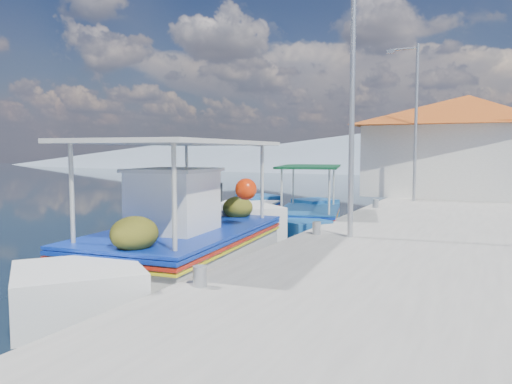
% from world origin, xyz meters
% --- Properties ---
extents(ground, '(160.00, 160.00, 0.00)m').
position_xyz_m(ground, '(0.00, 0.00, 0.00)').
color(ground, black).
rests_on(ground, ground).
extents(quay, '(5.00, 44.00, 0.50)m').
position_xyz_m(quay, '(5.90, 6.00, 0.25)').
color(quay, '#A5A29B').
rests_on(quay, ground).
extents(bollards, '(0.20, 17.20, 0.30)m').
position_xyz_m(bollards, '(3.80, 5.25, 0.65)').
color(bollards, '#A5A8AD').
rests_on(bollards, quay).
extents(main_caique, '(3.19, 8.90, 2.95)m').
position_xyz_m(main_caique, '(1.81, -0.46, 0.57)').
color(main_caique, silver).
rests_on(main_caique, ground).
extents(caique_green_canopy, '(2.73, 5.70, 2.21)m').
position_xyz_m(caique_green_canopy, '(2.29, 5.71, 0.33)').
color(caique_green_canopy, '#174E8D').
rests_on(caique_green_canopy, ground).
extents(caique_blue_hull, '(2.56, 6.04, 1.09)m').
position_xyz_m(caique_blue_hull, '(0.22, 4.99, 0.30)').
color(caique_blue_hull, '#174E8D').
rests_on(caique_blue_hull, ground).
extents(harbor_building, '(10.49, 10.49, 4.40)m').
position_xyz_m(harbor_building, '(6.20, 15.00, 2.78)').
color(harbor_building, white).
rests_on(harbor_building, quay).
extents(lamp_post_near, '(1.21, 0.14, 6.00)m').
position_xyz_m(lamp_post_near, '(4.51, 2.00, 3.85)').
color(lamp_post_near, '#A5A8AD').
rests_on(lamp_post_near, quay).
extents(lamp_post_far, '(1.21, 0.14, 6.00)m').
position_xyz_m(lamp_post_far, '(4.51, 11.00, 3.85)').
color(lamp_post_far, '#A5A8AD').
rests_on(lamp_post_far, quay).
extents(mountain_ridge, '(171.40, 96.00, 5.50)m').
position_xyz_m(mountain_ridge, '(6.54, 56.00, 2.04)').
color(mountain_ridge, gray).
rests_on(mountain_ridge, ground).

